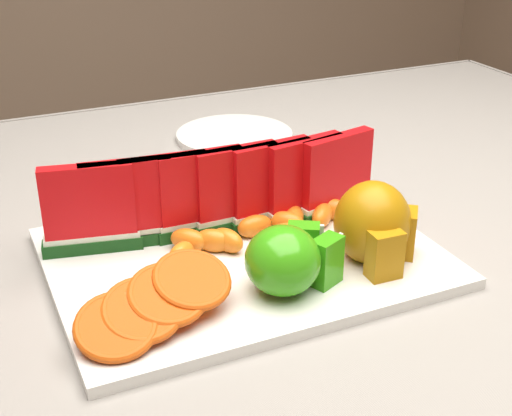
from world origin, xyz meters
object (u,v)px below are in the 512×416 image
object	(u,v)px
apple_cluster	(289,259)
side_plate	(234,136)
platter	(243,257)
pear_cluster	(375,225)

from	to	relation	value
apple_cluster	side_plate	world-z (taller)	apple_cluster
side_plate	apple_cluster	bearing A→B (deg)	-106.35
platter	pear_cluster	size ratio (longest dim) A/B	3.85
side_plate	pear_cluster	bearing A→B (deg)	-92.75
side_plate	platter	bearing A→B (deg)	-111.54
platter	pear_cluster	distance (m)	0.14
pear_cluster	side_plate	bearing A→B (deg)	87.25
pear_cluster	apple_cluster	bearing A→B (deg)	-171.09
platter	side_plate	bearing A→B (deg)	68.46
platter	apple_cluster	world-z (taller)	apple_cluster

